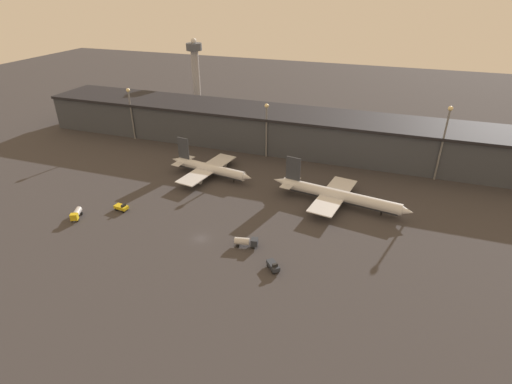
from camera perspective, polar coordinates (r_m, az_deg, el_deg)
name	(u,v)px	position (r m, az deg, el deg)	size (l,w,h in m)	color
ground	(201,238)	(122.02, -7.89, -6.59)	(600.00, 600.00, 0.00)	#383538
terminal_building	(277,129)	(184.85, 3.05, 8.96)	(230.69, 26.73, 16.94)	#3D424C
airplane_0	(209,169)	(158.00, -6.66, 3.33)	(37.51, 31.87, 13.89)	silver
airplane_1	(338,196)	(139.53, 11.61, -0.50)	(49.36, 30.11, 14.21)	silver
service_vehicle_0	(246,242)	(116.64, -1.42, -7.10)	(7.08, 3.58, 2.83)	#282D38
service_vehicle_1	(273,266)	(108.52, 2.48, -10.48)	(4.68, 4.90, 2.71)	#282D38
service_vehicle_2	(76,214)	(142.33, -24.28, -2.86)	(4.42, 6.38, 2.82)	gold
service_vehicle_3	(121,207)	(141.78, -18.68, -2.07)	(4.96, 3.00, 2.55)	gold
lamp_post_0	(131,107)	(201.46, -17.49, 11.48)	(1.80, 1.80, 24.61)	slate
lamp_post_1	(266,123)	(171.36, 1.51, 9.78)	(1.80, 1.80, 23.63)	slate
lamp_post_2	(444,135)	(164.20, 25.31, 7.35)	(1.80, 1.80, 29.09)	slate
control_tower	(195,68)	(248.52, -8.65, 17.16)	(9.00, 9.00, 39.65)	#99999E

